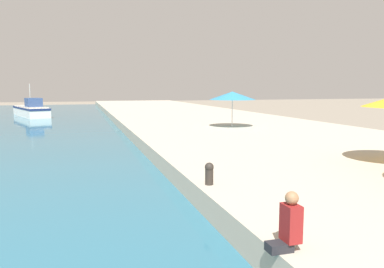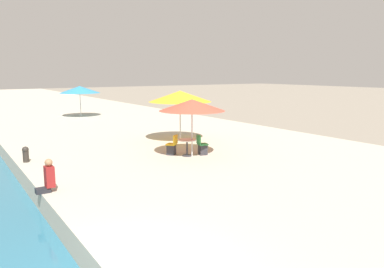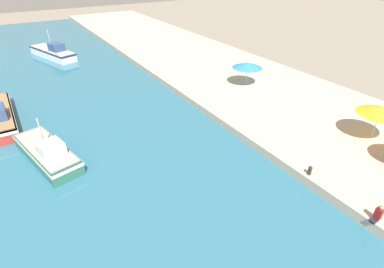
{
  "view_description": "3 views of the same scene",
  "coord_description": "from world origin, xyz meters",
  "px_view_note": "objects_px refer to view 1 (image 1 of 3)",
  "views": [
    {
      "loc": [
        -3.13,
        0.44,
        3.53
      ],
      "look_at": [
        1.5,
        15.91,
        1.53
      ],
      "focal_mm": 35.0,
      "sensor_mm": 36.0,
      "label": 1
    },
    {
      "loc": [
        -2.22,
        -5.84,
        4.41
      ],
      "look_at": [
        6.69,
        7.56,
        1.73
      ],
      "focal_mm": 35.0,
      "sensor_mm": 36.0,
      "label": 2
    },
    {
      "loc": [
        -14.17,
        1.2,
        12.99
      ],
      "look_at": [
        -4.0,
        18.0,
        1.33
      ],
      "focal_mm": 28.0,
      "sensor_mm": 36.0,
      "label": 3
    }
  ],
  "objects_px": {
    "fishing_boat_distant": "(31,110)",
    "cafe_umbrella_striped": "(232,96)",
    "person_at_quay": "(289,224)",
    "mooring_bollard": "(209,173)"
  },
  "relations": [
    {
      "from": "cafe_umbrella_striped",
      "to": "person_at_quay",
      "type": "height_order",
      "value": "cafe_umbrella_striped"
    },
    {
      "from": "fishing_boat_distant",
      "to": "person_at_quay",
      "type": "relative_size",
      "value": 9.3
    },
    {
      "from": "cafe_umbrella_striped",
      "to": "person_at_quay",
      "type": "xyz_separation_m",
      "value": [
        -6.92,
        -19.03,
        -1.78
      ]
    },
    {
      "from": "fishing_boat_distant",
      "to": "cafe_umbrella_striped",
      "type": "bearing_deg",
      "value": -75.83
    },
    {
      "from": "person_at_quay",
      "to": "mooring_bollard",
      "type": "height_order",
      "value": "person_at_quay"
    },
    {
      "from": "cafe_umbrella_striped",
      "to": "person_at_quay",
      "type": "bearing_deg",
      "value": -109.99
    },
    {
      "from": "person_at_quay",
      "to": "mooring_bollard",
      "type": "xyz_separation_m",
      "value": [
        0.15,
        4.56,
        -0.11
      ]
    },
    {
      "from": "cafe_umbrella_striped",
      "to": "person_at_quay",
      "type": "distance_m",
      "value": 20.33
    },
    {
      "from": "cafe_umbrella_striped",
      "to": "mooring_bollard",
      "type": "height_order",
      "value": "cafe_umbrella_striped"
    },
    {
      "from": "person_at_quay",
      "to": "fishing_boat_distant",
      "type": "bearing_deg",
      "value": 101.75
    }
  ]
}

